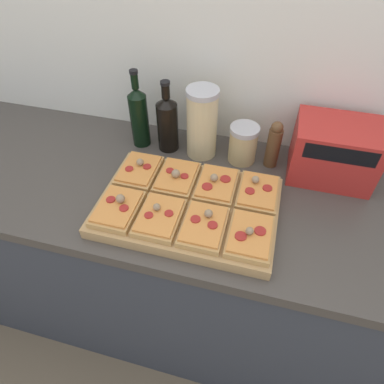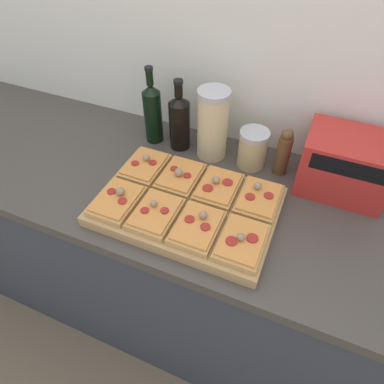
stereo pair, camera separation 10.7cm
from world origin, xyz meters
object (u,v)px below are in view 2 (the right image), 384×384
Objects in this scene: grain_jar_short at (253,149)px; cutting_board at (188,207)px; grain_jar_tall at (213,124)px; wine_bottle at (179,121)px; olive_oil_bottle at (153,112)px; pepper_mill at (283,152)px; toaster_oven at (345,164)px.

cutting_board is at bearing -111.27° from grain_jar_short.
cutting_board is 0.32m from grain_jar_tall.
wine_bottle is at bearing 180.00° from grain_jar_short.
wine_bottle is at bearing 118.83° from cutting_board.
cutting_board is at bearing -47.54° from olive_oil_bottle.
olive_oil_bottle is (-0.27, 0.30, 0.10)m from cutting_board.
cutting_board is at bearing -83.14° from grain_jar_tall.
grain_jar_tall is at bearing 180.00° from grain_jar_short.
grain_jar_tall reaches higher than grain_jar_short.
pepper_mill is (0.11, 0.00, 0.02)m from grain_jar_short.
grain_jar_tall is at bearing -0.00° from olive_oil_bottle.
toaster_oven is at bearing -0.11° from grain_jar_tall.
pepper_mill is at bearing -0.00° from grain_jar_tall.
olive_oil_bottle is 0.24m from grain_jar_tall.
toaster_oven reaches higher than grain_jar_short.
grain_jar_tall is 0.46m from toaster_oven.
cutting_board is 0.42m from olive_oil_bottle.
grain_jar_short is 0.48× the size of toaster_oven.
wine_bottle is 0.39m from pepper_mill.
wine_bottle reaches higher than toaster_oven.
grain_jar_tall is at bearing 179.89° from toaster_oven.
cutting_board is 1.85× the size of olive_oil_bottle.
wine_bottle is 1.52× the size of pepper_mill.
olive_oil_bottle is 1.09× the size of wine_bottle.
toaster_oven is at bearing -0.08° from wine_bottle.
grain_jar_tall is 0.88× the size of toaster_oven.
cutting_board is 2.03× the size of wine_bottle.
olive_oil_bottle is 2.11× the size of grain_jar_short.
grain_jar_short is at bearing 179.84° from toaster_oven.
pepper_mill is (0.26, -0.00, -0.04)m from grain_jar_tall.
wine_bottle is at bearing 179.92° from toaster_oven.
olive_oil_bottle is 0.11m from wine_bottle.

